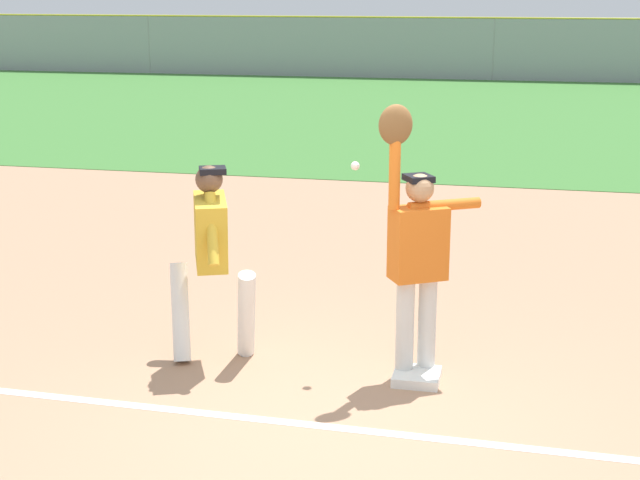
{
  "coord_description": "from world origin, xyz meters",
  "views": [
    {
      "loc": [
        1.27,
        -6.31,
        3.15
      ],
      "look_at": [
        -0.41,
        1.31,
        1.05
      ],
      "focal_mm": 52.87,
      "sensor_mm": 36.0,
      "label": 1
    }
  ],
  "objects_px": {
    "parked_car_black": "(552,55)",
    "fielder": "(416,247)",
    "runner": "(211,250)",
    "parked_car_blue": "(301,51)",
    "parked_car_red": "(411,54)",
    "baseball": "(355,166)",
    "first_base": "(417,377)"
  },
  "relations": [
    {
      "from": "fielder",
      "to": "runner",
      "type": "relative_size",
      "value": 1.33
    },
    {
      "from": "fielder",
      "to": "parked_car_blue",
      "type": "xyz_separation_m",
      "value": [
        -8.22,
        30.1,
        -0.45
      ]
    },
    {
      "from": "runner",
      "to": "parked_car_black",
      "type": "relative_size",
      "value": 0.38
    },
    {
      "from": "runner",
      "to": "baseball",
      "type": "distance_m",
      "value": 1.42
    },
    {
      "from": "parked_car_black",
      "to": "fielder",
      "type": "bearing_deg",
      "value": -97.55
    },
    {
      "from": "parked_car_blue",
      "to": "runner",
      "type": "bearing_deg",
      "value": -72.31
    },
    {
      "from": "baseball",
      "to": "parked_car_black",
      "type": "relative_size",
      "value": 0.02
    },
    {
      "from": "fielder",
      "to": "parked_car_black",
      "type": "distance_m",
      "value": 30.1
    },
    {
      "from": "runner",
      "to": "fielder",
      "type": "bearing_deg",
      "value": -21.48
    },
    {
      "from": "parked_car_blue",
      "to": "parked_car_red",
      "type": "height_order",
      "value": "same"
    },
    {
      "from": "parked_car_blue",
      "to": "first_base",
      "type": "bearing_deg",
      "value": -69.16
    },
    {
      "from": "parked_car_blue",
      "to": "parked_car_black",
      "type": "relative_size",
      "value": 1.01
    },
    {
      "from": "parked_car_red",
      "to": "parked_car_black",
      "type": "relative_size",
      "value": 0.99
    },
    {
      "from": "parked_car_black",
      "to": "runner",
      "type": "bearing_deg",
      "value": -100.84
    },
    {
      "from": "baseball",
      "to": "parked_car_blue",
      "type": "distance_m",
      "value": 30.87
    },
    {
      "from": "baseball",
      "to": "parked_car_red",
      "type": "relative_size",
      "value": 0.02
    },
    {
      "from": "first_base",
      "to": "runner",
      "type": "distance_m",
      "value": 2.03
    },
    {
      "from": "runner",
      "to": "parked_car_red",
      "type": "xyz_separation_m",
      "value": [
        -1.96,
        29.59,
        -0.32
      ]
    },
    {
      "from": "runner",
      "to": "parked_car_black",
      "type": "height_order",
      "value": "runner"
    },
    {
      "from": "fielder",
      "to": "runner",
      "type": "xyz_separation_m",
      "value": [
        -1.74,
        -0.01,
        -0.12
      ]
    },
    {
      "from": "parked_car_blue",
      "to": "parked_car_black",
      "type": "distance_m",
      "value": 9.83
    },
    {
      "from": "first_base",
      "to": "parked_car_red",
      "type": "height_order",
      "value": "parked_car_red"
    },
    {
      "from": "fielder",
      "to": "parked_car_blue",
      "type": "bearing_deg",
      "value": -15.37
    },
    {
      "from": "baseball",
      "to": "fielder",
      "type": "bearing_deg",
      "value": -21.86
    },
    {
      "from": "first_base",
      "to": "parked_car_red",
      "type": "xyz_separation_m",
      "value": [
        -3.74,
        29.69,
        0.63
      ]
    },
    {
      "from": "parked_car_blue",
      "to": "parked_car_black",
      "type": "bearing_deg",
      "value": 5.25
    },
    {
      "from": "fielder",
      "to": "parked_car_black",
      "type": "bearing_deg",
      "value": -33.7
    },
    {
      "from": "runner",
      "to": "parked_car_blue",
      "type": "height_order",
      "value": "runner"
    },
    {
      "from": "first_base",
      "to": "fielder",
      "type": "xyz_separation_m",
      "value": [
        -0.05,
        0.11,
        1.08
      ]
    },
    {
      "from": "fielder",
      "to": "parked_car_blue",
      "type": "relative_size",
      "value": 0.5
    },
    {
      "from": "baseball",
      "to": "parked_car_black",
      "type": "distance_m",
      "value": 29.93
    },
    {
      "from": "runner",
      "to": "parked_car_red",
      "type": "distance_m",
      "value": 29.65
    }
  ]
}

